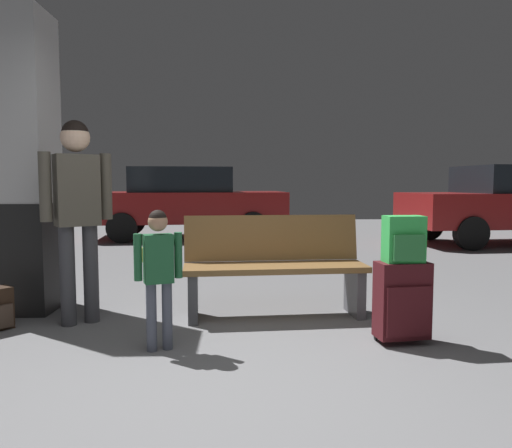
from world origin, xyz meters
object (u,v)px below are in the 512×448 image
Objects in this scene: backpack_bright at (404,240)px; child at (158,264)px; structural_pillar at (21,165)px; adult at (77,200)px; suitcase at (402,301)px; parked_car_far at (187,200)px; bench at (274,266)px.

child is at bearing -177.11° from backpack_bright.
structural_pillar reaches higher than child.
suitcase is at bearing -13.02° from adult.
parked_car_far is (0.19, 6.46, -0.24)m from adult.
adult is at bearing -91.70° from parked_car_far.
parked_car_far is at bearing 94.66° from child.
backpack_bright is at bearing 2.89° from child.
adult is (-1.65, -0.22, 0.60)m from bench.
child is 0.59× the size of adult.
adult is (-2.54, 0.59, 0.27)m from backpack_bright.
structural_pillar is 3.41m from backpack_bright.
parked_car_far is (-0.58, 7.14, 0.19)m from child.
structural_pillar reaches higher than adult.
adult reaches higher than bench.
backpack_bright reaches higher than suitcase.
structural_pillar is at bearing 144.61° from adult.
structural_pillar is 6.08m from parked_car_far.
bench is 1.64× the size of child.
adult is (-0.77, 0.68, 0.43)m from child.
child is at bearing -177.09° from suitcase.
adult is (0.65, -0.46, -0.30)m from structural_pillar.
structural_pillar is 4.49× the size of suitcase.
bench is 1.77m from adult.
adult is at bearing 138.80° from child.
structural_pillar reaches higher than suitcase.
child is at bearing -41.20° from adult.
child reaches higher than backpack_bright.
suitcase is at bearing -42.39° from bench.
backpack_bright is 1.77m from child.
structural_pillar is 3.51m from suitcase.
bench is 1.25m from backpack_bright.
backpack_bright reaches higher than bench.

